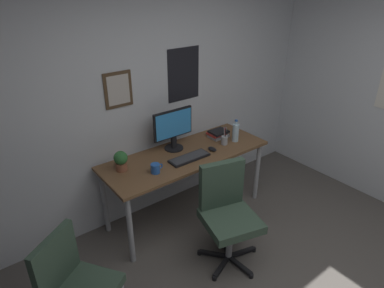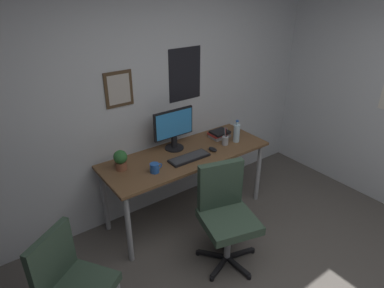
{
  "view_description": "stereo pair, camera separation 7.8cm",
  "coord_description": "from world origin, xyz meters",
  "px_view_note": "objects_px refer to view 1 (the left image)",
  "views": [
    {
      "loc": [
        -1.67,
        -0.71,
        2.39
      ],
      "look_at": [
        0.13,
        1.64,
        0.91
      ],
      "focal_mm": 31.22,
      "sensor_mm": 36.0,
      "label": 1
    },
    {
      "loc": [
        -1.61,
        -0.75,
        2.39
      ],
      "look_at": [
        0.13,
        1.64,
        0.91
      ],
      "focal_mm": 31.22,
      "sensor_mm": 36.0,
      "label": 2
    }
  ],
  "objects_px": {
    "office_chair": "(227,210)",
    "monitor": "(173,128)",
    "computer_mouse": "(212,149)",
    "book_stack_left": "(218,134)",
    "pen_cup": "(224,140)",
    "water_bottle": "(236,132)",
    "side_chair": "(75,283)",
    "potted_plant": "(121,160)",
    "keyboard": "(189,158)",
    "coffee_mug_near": "(156,168)"
  },
  "relations": [
    {
      "from": "office_chair",
      "to": "water_bottle",
      "type": "xyz_separation_m",
      "value": [
        0.7,
        0.64,
        0.34
      ]
    },
    {
      "from": "computer_mouse",
      "to": "pen_cup",
      "type": "bearing_deg",
      "value": 9.77
    },
    {
      "from": "pen_cup",
      "to": "side_chair",
      "type": "bearing_deg",
      "value": -162.94
    },
    {
      "from": "water_bottle",
      "to": "book_stack_left",
      "type": "xyz_separation_m",
      "value": [
        -0.08,
        0.2,
        -0.07
      ]
    },
    {
      "from": "side_chair",
      "to": "potted_plant",
      "type": "xyz_separation_m",
      "value": [
        0.78,
        0.77,
        0.36
      ]
    },
    {
      "from": "office_chair",
      "to": "monitor",
      "type": "relative_size",
      "value": 2.07
    },
    {
      "from": "book_stack_left",
      "to": "keyboard",
      "type": "bearing_deg",
      "value": -159.47
    },
    {
      "from": "water_bottle",
      "to": "pen_cup",
      "type": "relative_size",
      "value": 1.26
    },
    {
      "from": "office_chair",
      "to": "monitor",
      "type": "height_order",
      "value": "monitor"
    },
    {
      "from": "office_chair",
      "to": "side_chair",
      "type": "distance_m",
      "value": 1.37
    },
    {
      "from": "side_chair",
      "to": "keyboard",
      "type": "height_order",
      "value": "side_chair"
    },
    {
      "from": "monitor",
      "to": "water_bottle",
      "type": "relative_size",
      "value": 1.82
    },
    {
      "from": "office_chair",
      "to": "side_chair",
      "type": "bearing_deg",
      "value": 177.42
    },
    {
      "from": "coffee_mug_near",
      "to": "book_stack_left",
      "type": "height_order",
      "value": "coffee_mug_near"
    },
    {
      "from": "office_chair",
      "to": "monitor",
      "type": "bearing_deg",
      "value": 86.73
    },
    {
      "from": "potted_plant",
      "to": "book_stack_left",
      "type": "bearing_deg",
      "value": -0.26
    },
    {
      "from": "monitor",
      "to": "potted_plant",
      "type": "height_order",
      "value": "monitor"
    },
    {
      "from": "side_chair",
      "to": "book_stack_left",
      "type": "height_order",
      "value": "side_chair"
    },
    {
      "from": "keyboard",
      "to": "book_stack_left",
      "type": "distance_m",
      "value": 0.61
    },
    {
      "from": "monitor",
      "to": "coffee_mug_near",
      "type": "bearing_deg",
      "value": -143.97
    },
    {
      "from": "water_bottle",
      "to": "pen_cup",
      "type": "height_order",
      "value": "water_bottle"
    },
    {
      "from": "monitor",
      "to": "computer_mouse",
      "type": "bearing_deg",
      "value": -43.94
    },
    {
      "from": "computer_mouse",
      "to": "water_bottle",
      "type": "bearing_deg",
      "value": 3.3
    },
    {
      "from": "coffee_mug_near",
      "to": "pen_cup",
      "type": "distance_m",
      "value": 0.91
    },
    {
      "from": "office_chair",
      "to": "computer_mouse",
      "type": "relative_size",
      "value": 8.64
    },
    {
      "from": "computer_mouse",
      "to": "book_stack_left",
      "type": "bearing_deg",
      "value": 38.84
    },
    {
      "from": "coffee_mug_near",
      "to": "potted_plant",
      "type": "height_order",
      "value": "potted_plant"
    },
    {
      "from": "side_chair",
      "to": "pen_cup",
      "type": "distance_m",
      "value": 2.03
    },
    {
      "from": "keyboard",
      "to": "pen_cup",
      "type": "height_order",
      "value": "pen_cup"
    },
    {
      "from": "monitor",
      "to": "keyboard",
      "type": "xyz_separation_m",
      "value": [
        -0.0,
        -0.28,
        -0.23
      ]
    },
    {
      "from": "keyboard",
      "to": "computer_mouse",
      "type": "bearing_deg",
      "value": -0.54
    },
    {
      "from": "computer_mouse",
      "to": "side_chair",
      "type": "bearing_deg",
      "value": -162.12
    },
    {
      "from": "office_chair",
      "to": "side_chair",
      "type": "height_order",
      "value": "office_chair"
    },
    {
      "from": "potted_plant",
      "to": "water_bottle",
      "type": "bearing_deg",
      "value": -8.85
    },
    {
      "from": "office_chair",
      "to": "keyboard",
      "type": "bearing_deg",
      "value": 85.63
    },
    {
      "from": "monitor",
      "to": "coffee_mug_near",
      "type": "distance_m",
      "value": 0.55
    },
    {
      "from": "potted_plant",
      "to": "side_chair",
      "type": "bearing_deg",
      "value": -135.1
    },
    {
      "from": "computer_mouse",
      "to": "book_stack_left",
      "type": "height_order",
      "value": "book_stack_left"
    },
    {
      "from": "keyboard",
      "to": "water_bottle",
      "type": "xyz_separation_m",
      "value": [
        0.65,
        0.02,
        0.09
      ]
    },
    {
      "from": "keyboard",
      "to": "potted_plant",
      "type": "distance_m",
      "value": 0.68
    },
    {
      "from": "monitor",
      "to": "water_bottle",
      "type": "distance_m",
      "value": 0.71
    },
    {
      "from": "book_stack_left",
      "to": "office_chair",
      "type": "bearing_deg",
      "value": -126.51
    },
    {
      "from": "water_bottle",
      "to": "side_chair",
      "type": "bearing_deg",
      "value": -164.48
    },
    {
      "from": "office_chair",
      "to": "book_stack_left",
      "type": "relative_size",
      "value": 4.46
    },
    {
      "from": "potted_plant",
      "to": "monitor",
      "type": "bearing_deg",
      "value": 5.7
    },
    {
      "from": "water_bottle",
      "to": "coffee_mug_near",
      "type": "bearing_deg",
      "value": -178.07
    },
    {
      "from": "office_chair",
      "to": "monitor",
      "type": "distance_m",
      "value": 1.02
    },
    {
      "from": "pen_cup",
      "to": "keyboard",
      "type": "bearing_deg",
      "value": -176.36
    },
    {
      "from": "monitor",
      "to": "pen_cup",
      "type": "height_order",
      "value": "monitor"
    },
    {
      "from": "pen_cup",
      "to": "water_bottle",
      "type": "bearing_deg",
      "value": -5.51
    }
  ]
}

